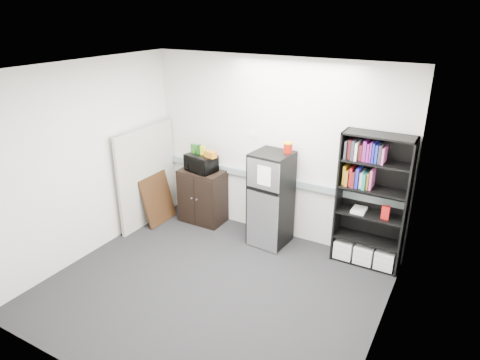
{
  "coord_description": "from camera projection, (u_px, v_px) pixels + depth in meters",
  "views": [
    {
      "loc": [
        2.53,
        -3.74,
        3.31
      ],
      "look_at": [
        -0.09,
        0.9,
        1.15
      ],
      "focal_mm": 32.0,
      "sensor_mm": 36.0,
      "label": 1
    }
  ],
  "objects": [
    {
      "name": "floor",
      "position": [
        211.0,
        288.0,
        5.41
      ],
      "size": [
        4.0,
        4.0,
        0.0
      ],
      "primitive_type": "plane",
      "color": "black",
      "rests_on": "ground"
    },
    {
      "name": "framed_poster",
      "position": [
        158.0,
        198.0,
        6.98
      ],
      "size": [
        0.23,
        0.63,
        0.79
      ],
      "rotation": [
        0.0,
        -0.25,
        0.0
      ],
      "color": "black",
      "rests_on": "floor"
    },
    {
      "name": "snack_box_b",
      "position": [
        199.0,
        149.0,
        6.72
      ],
      "size": [
        0.08,
        0.07,
        0.15
      ],
      "primitive_type": "cube",
      "rotation": [
        0.0,
        0.0,
        0.28
      ],
      "color": "#0D3A0D",
      "rests_on": "microwave"
    },
    {
      "name": "microwave",
      "position": [
        201.0,
        163.0,
        6.74
      ],
      "size": [
        0.53,
        0.41,
        0.27
      ],
      "primitive_type": "imported",
      "rotation": [
        0.0,
        0.0,
        -0.19
      ],
      "color": "black",
      "rests_on": "cabinet"
    },
    {
      "name": "ceiling",
      "position": [
        205.0,
        71.0,
        4.4
      ],
      "size": [
        4.0,
        3.5,
        0.02
      ],
      "primitive_type": "cube",
      "color": "white",
      "rests_on": "wall_back"
    },
    {
      "name": "refrigerator",
      "position": [
        271.0,
        199.0,
        6.24
      ],
      "size": [
        0.57,
        0.6,
        1.42
      ],
      "rotation": [
        0.0,
        0.0,
        -0.08
      ],
      "color": "black",
      "rests_on": "floor"
    },
    {
      "name": "electrical_raceway",
      "position": [
        272.0,
        179.0,
        6.46
      ],
      "size": [
        3.92,
        0.05,
        0.1
      ],
      "primitive_type": "cube",
      "color": "gray",
      "rests_on": "wall_back"
    },
    {
      "name": "wall_left",
      "position": [
        86.0,
        162.0,
        5.82
      ],
      "size": [
        0.02,
        3.5,
        2.7
      ],
      "primitive_type": "cube",
      "color": "silver",
      "rests_on": "floor"
    },
    {
      "name": "wall_right",
      "position": [
        387.0,
        233.0,
        3.99
      ],
      "size": [
        0.02,
        3.5,
        2.7
      ],
      "primitive_type": "cube",
      "color": "silver",
      "rests_on": "floor"
    },
    {
      "name": "wall_note",
      "position": [
        253.0,
        134.0,
        6.4
      ],
      "size": [
        0.14,
        0.0,
        0.1
      ],
      "primitive_type": "cube",
      "color": "white",
      "rests_on": "wall_back"
    },
    {
      "name": "snack_box_a",
      "position": [
        193.0,
        148.0,
        6.77
      ],
      "size": [
        0.08,
        0.07,
        0.15
      ],
      "primitive_type": "cube",
      "rotation": [
        0.0,
        0.0,
        -0.25
      ],
      "color": "#27601B",
      "rests_on": "microwave"
    },
    {
      "name": "wall_back",
      "position": [
        274.0,
        150.0,
        6.32
      ],
      "size": [
        4.0,
        0.02,
        2.7
      ],
      "primitive_type": "cube",
      "color": "silver",
      "rests_on": "floor"
    },
    {
      "name": "snack_bag",
      "position": [
        211.0,
        154.0,
        6.57
      ],
      "size": [
        0.2,
        0.14,
        0.1
      ],
      "primitive_type": "cube",
      "rotation": [
        0.0,
        0.0,
        -0.23
      ],
      "color": "#B86B12",
      "rests_on": "microwave"
    },
    {
      "name": "bookshelf",
      "position": [
        372.0,
        203.0,
        5.64
      ],
      "size": [
        0.9,
        0.34,
        1.85
      ],
      "color": "black",
      "rests_on": "floor"
    },
    {
      "name": "snack_box_c",
      "position": [
        203.0,
        150.0,
        6.69
      ],
      "size": [
        0.07,
        0.05,
        0.14
      ],
      "primitive_type": "cube",
      "rotation": [
        0.0,
        0.0,
        0.02
      ],
      "color": "gold",
      "rests_on": "microwave"
    },
    {
      "name": "cubicle_partition",
      "position": [
        147.0,
        175.0,
        6.85
      ],
      "size": [
        0.06,
        1.3,
        1.62
      ],
      "color": "gray",
      "rests_on": "floor"
    },
    {
      "name": "coffee_can",
      "position": [
        288.0,
        147.0,
        5.96
      ],
      "size": [
        0.12,
        0.12,
        0.17
      ],
      "color": "#9F1307",
      "rests_on": "refrigerator"
    },
    {
      "name": "cabinet",
      "position": [
        203.0,
        196.0,
        6.97
      ],
      "size": [
        0.71,
        0.48,
        0.89
      ],
      "color": "black",
      "rests_on": "floor"
    }
  ]
}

